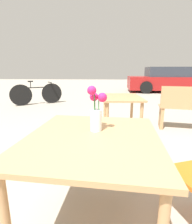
{
  "coord_description": "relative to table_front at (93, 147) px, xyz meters",
  "views": [
    {
      "loc": [
        0.08,
        -1.12,
        1.15
      ],
      "look_at": [
        0.02,
        0.11,
        0.85
      ],
      "focal_mm": 28.0,
      "sensor_mm": 36.0,
      "label": 1
    }
  ],
  "objects": [
    {
      "name": "parked_car",
      "position": [
        3.39,
        8.33,
        -0.01
      ],
      "size": [
        4.21,
        1.83,
        1.28
      ],
      "color": "maroon",
      "rests_on": "ground_plane"
    },
    {
      "name": "flower_vase",
      "position": [
        0.02,
        0.11,
        0.22
      ],
      "size": [
        0.14,
        0.14,
        0.33
      ],
      "color": "silver",
      "rests_on": "table_front"
    },
    {
      "name": "table_back",
      "position": [
        0.36,
        1.86,
        -0.04
      ],
      "size": [
        0.69,
        0.89,
        0.7
      ],
      "color": "tan",
      "rests_on": "ground_plane"
    },
    {
      "name": "bicycle",
      "position": [
        -2.21,
        4.61,
        -0.26
      ],
      "size": [
        1.47,
        0.89,
        0.8
      ],
      "color": "black",
      "rests_on": "ground_plane"
    },
    {
      "name": "table_front",
      "position": [
        0.0,
        0.0,
        0.0
      ],
      "size": [
        0.98,
        1.07,
        0.71
      ],
      "color": "tan",
      "rests_on": "ground_plane"
    },
    {
      "name": "ground_plane",
      "position": [
        0.0,
        0.0,
        -0.62
      ],
      "size": [
        40.0,
        40.0,
        0.0
      ],
      "primitive_type": "plane",
      "color": "#A39989"
    }
  ]
}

